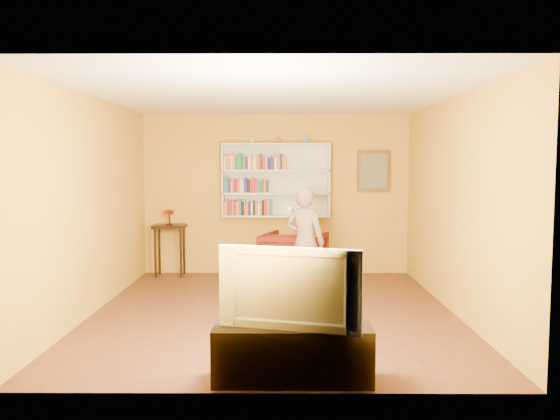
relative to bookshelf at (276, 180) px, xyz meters
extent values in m
cube|color=#472717|center=(0.00, -2.41, -1.65)|extent=(5.30, 5.80, 0.12)
cube|color=gold|center=(0.00, 0.11, -0.24)|extent=(5.30, 0.04, 2.70)
cube|color=gold|center=(0.00, -4.93, -0.24)|extent=(5.30, 0.04, 2.70)
cube|color=gold|center=(-2.27, -2.41, -0.24)|extent=(0.04, 5.80, 2.70)
cube|color=gold|center=(2.27, -2.41, -0.24)|extent=(0.04, 5.80, 2.70)
cube|color=white|center=(0.00, -2.41, 1.14)|extent=(5.30, 5.80, 0.06)
cube|color=silver|center=(0.00, 0.07, 0.01)|extent=(1.80, 0.03, 1.20)
cube|color=silver|center=(-0.89, -0.06, 0.01)|extent=(0.03, 0.28, 1.20)
cube|color=silver|center=(0.89, -0.06, 0.01)|extent=(0.03, 0.28, 1.20)
cube|color=silver|center=(0.00, -0.06, -0.59)|extent=(1.80, 0.28, 0.03)
cube|color=silver|center=(0.00, -0.06, -0.21)|extent=(1.80, 0.28, 0.03)
cube|color=silver|center=(0.00, -0.06, 0.17)|extent=(1.80, 0.28, 0.03)
cube|color=silver|center=(0.00, -0.06, 0.61)|extent=(1.80, 0.28, 0.03)
cube|color=#C67F22|center=(-0.84, -0.10, -0.47)|extent=(0.04, 0.18, 0.22)
cube|color=#AB1A28|center=(-0.80, -0.12, -0.45)|extent=(0.03, 0.14, 0.27)
cube|color=#592165|center=(-0.76, -0.11, -0.46)|extent=(0.04, 0.15, 0.25)
cube|color=#C67F22|center=(-0.72, -0.11, -0.46)|extent=(0.02, 0.17, 0.24)
cube|color=#AB1A28|center=(-0.68, -0.11, -0.45)|extent=(0.04, 0.17, 0.26)
cube|color=#C67F22|center=(-0.64, -0.12, -0.47)|extent=(0.04, 0.14, 0.23)
cube|color=#237081|center=(-0.59, -0.10, -0.45)|extent=(0.03, 0.18, 0.27)
cube|color=black|center=(-0.55, -0.12, -0.47)|extent=(0.04, 0.14, 0.22)
cube|color=#C67F22|center=(-0.52, -0.11, -0.45)|extent=(0.02, 0.15, 0.27)
cube|color=#CE6629|center=(-0.48, -0.11, -0.48)|extent=(0.03, 0.16, 0.20)
cube|color=navy|center=(-0.44, -0.10, -0.47)|extent=(0.04, 0.18, 0.23)
cube|color=white|center=(-0.40, -0.10, -0.46)|extent=(0.03, 0.18, 0.23)
cube|color=black|center=(-0.36, -0.11, -0.46)|extent=(0.03, 0.16, 0.24)
cube|color=#CE6629|center=(-0.33, -0.10, -0.47)|extent=(0.04, 0.18, 0.23)
cube|color=white|center=(-0.28, -0.11, -0.48)|extent=(0.03, 0.15, 0.19)
cube|color=#C67F22|center=(-0.25, -0.10, -0.46)|extent=(0.03, 0.17, 0.23)
cube|color=black|center=(-0.22, -0.11, -0.45)|extent=(0.02, 0.17, 0.25)
cube|color=#AB1A28|center=(-0.18, -0.11, -0.45)|extent=(0.04, 0.16, 0.26)
cube|color=#CE6629|center=(-0.13, -0.12, -0.45)|extent=(0.04, 0.15, 0.27)
cube|color=#237081|center=(-0.08, -0.12, -0.45)|extent=(0.04, 0.15, 0.27)
cube|color=#237081|center=(-0.85, -0.10, -0.08)|extent=(0.02, 0.19, 0.23)
cube|color=#237081|center=(-0.82, -0.10, -0.07)|extent=(0.04, 0.17, 0.26)
cube|color=navy|center=(-0.77, -0.10, -0.09)|extent=(0.04, 0.19, 0.22)
cube|color=#C67F22|center=(-0.73, -0.10, -0.10)|extent=(0.04, 0.18, 0.21)
cube|color=#AB1A28|center=(-0.69, -0.10, -0.09)|extent=(0.03, 0.17, 0.23)
cube|color=#AB1A28|center=(-0.65, -0.11, -0.08)|extent=(0.03, 0.16, 0.23)
cube|color=#CE6629|center=(-0.61, -0.12, -0.08)|extent=(0.03, 0.14, 0.23)
cube|color=white|center=(-0.58, -0.10, -0.07)|extent=(0.03, 0.18, 0.25)
cube|color=white|center=(-0.54, -0.10, -0.09)|extent=(0.02, 0.18, 0.22)
cube|color=navy|center=(-0.50, -0.11, -0.07)|extent=(0.04, 0.16, 0.25)
cube|color=black|center=(-0.46, -0.11, -0.09)|extent=(0.03, 0.16, 0.22)
cube|color=#AB1A28|center=(-0.41, -0.11, -0.10)|extent=(0.04, 0.15, 0.20)
cube|color=#AB1A28|center=(-0.37, -0.10, -0.08)|extent=(0.03, 0.18, 0.25)
cube|color=#AB1A28|center=(-0.33, -0.10, -0.09)|extent=(0.04, 0.18, 0.22)
cube|color=#237081|center=(-0.28, -0.11, -0.10)|extent=(0.04, 0.16, 0.20)
cube|color=#1B7B26|center=(-0.24, -0.10, -0.09)|extent=(0.02, 0.18, 0.22)
cube|color=brown|center=(-0.21, -0.11, -0.08)|extent=(0.02, 0.16, 0.23)
cube|color=#CE6629|center=(-0.18, -0.11, -0.10)|extent=(0.03, 0.16, 0.21)
cube|color=black|center=(-0.14, -0.09, -0.09)|extent=(0.04, 0.19, 0.21)
cube|color=white|center=(-0.85, -0.12, 0.28)|extent=(0.02, 0.15, 0.21)
cube|color=#C67F22|center=(-0.82, -0.11, 0.30)|extent=(0.03, 0.15, 0.25)
cube|color=#CE6629|center=(-0.78, -0.12, 0.31)|extent=(0.04, 0.14, 0.25)
cube|color=white|center=(-0.73, -0.11, 0.30)|extent=(0.04, 0.17, 0.23)
cube|color=#C67F22|center=(-0.69, -0.10, 0.31)|extent=(0.03, 0.17, 0.27)
cube|color=#1B7B26|center=(-0.66, -0.11, 0.29)|extent=(0.04, 0.17, 0.22)
cube|color=#237081|center=(-0.61, -0.10, 0.31)|extent=(0.04, 0.18, 0.26)
cube|color=#1B7B26|center=(-0.57, -0.12, 0.31)|extent=(0.04, 0.14, 0.27)
cube|color=#237081|center=(-0.52, -0.11, 0.29)|extent=(0.04, 0.15, 0.22)
cube|color=#592165|center=(-0.48, -0.10, 0.29)|extent=(0.03, 0.17, 0.22)
cube|color=white|center=(-0.44, -0.11, 0.28)|extent=(0.04, 0.17, 0.21)
cube|color=#C67F22|center=(-0.40, -0.10, 0.28)|extent=(0.03, 0.18, 0.21)
cube|color=white|center=(-0.35, -0.10, 0.29)|extent=(0.04, 0.19, 0.22)
cube|color=#C67F22|center=(-0.32, -0.11, 0.30)|extent=(0.02, 0.16, 0.24)
cube|color=brown|center=(-0.28, -0.11, 0.30)|extent=(0.04, 0.15, 0.25)
cube|color=black|center=(-0.25, -0.11, 0.31)|extent=(0.03, 0.16, 0.27)
cube|color=#AB1A28|center=(-0.20, -0.10, 0.28)|extent=(0.04, 0.17, 0.20)
cube|color=#C67F22|center=(-0.16, -0.11, 0.29)|extent=(0.04, 0.16, 0.22)
cube|color=navy|center=(-0.11, -0.10, 0.28)|extent=(0.04, 0.18, 0.20)
cube|color=navy|center=(-0.07, -0.11, 0.30)|extent=(0.03, 0.15, 0.23)
cube|color=black|center=(-0.04, -0.12, 0.28)|extent=(0.02, 0.15, 0.19)
cube|color=white|center=(0.00, -0.12, 0.28)|extent=(0.04, 0.14, 0.20)
cube|color=#CE6629|center=(0.05, -0.12, 0.31)|extent=(0.04, 0.15, 0.26)
cube|color=navy|center=(0.09, -0.10, 0.31)|extent=(0.02, 0.19, 0.26)
cube|color=#C67F22|center=(0.12, -0.10, 0.31)|extent=(0.03, 0.19, 0.25)
cube|color=#C67F22|center=(0.15, -0.11, 0.28)|extent=(0.03, 0.15, 0.20)
cube|color=gold|center=(-0.40, -0.06, 0.67)|extent=(0.08, 0.08, 0.10)
cube|color=maroon|center=(0.04, -0.06, 0.67)|extent=(0.07, 0.07, 0.10)
cube|color=slate|center=(0.49, -0.06, 0.68)|extent=(0.09, 0.09, 0.13)
cube|color=brown|center=(1.65, 0.06, 0.16)|extent=(0.55, 0.04, 0.70)
cube|color=#7E715B|center=(1.65, 0.03, 0.16)|extent=(0.45, 0.02, 0.58)
cylinder|color=black|center=(-1.99, -0.31, -1.19)|extent=(0.04, 0.04, 0.80)
cylinder|color=black|center=(-1.57, -0.31, -1.19)|extent=(0.04, 0.04, 0.80)
cylinder|color=black|center=(-1.99, -0.01, -1.19)|extent=(0.04, 0.04, 0.80)
cylinder|color=black|center=(-1.57, -0.01, -1.19)|extent=(0.04, 0.04, 0.80)
cube|color=black|center=(-1.78, -0.16, -0.76)|extent=(0.53, 0.40, 0.06)
cylinder|color=maroon|center=(-1.78, -0.16, -0.72)|extent=(0.11, 0.11, 0.02)
cylinder|color=maroon|center=(-1.78, -0.16, -0.64)|extent=(0.03, 0.03, 0.14)
ellipsoid|color=maroon|center=(-1.78, -0.16, -0.52)|extent=(0.15, 0.15, 0.10)
cylinder|color=beige|center=(-1.70, -0.16, -0.53)|extent=(0.01, 0.01, 0.11)
cylinder|color=beige|center=(-1.71, -0.12, -0.53)|extent=(0.01, 0.01, 0.11)
cylinder|color=beige|center=(-1.75, -0.09, -0.53)|extent=(0.01, 0.01, 0.11)
cylinder|color=beige|center=(-1.79, -0.09, -0.53)|extent=(0.01, 0.01, 0.11)
cylinder|color=beige|center=(-1.83, -0.10, -0.53)|extent=(0.01, 0.01, 0.11)
cylinder|color=beige|center=(-1.85, -0.14, -0.53)|extent=(0.01, 0.01, 0.11)
cylinder|color=beige|center=(-1.85, -0.18, -0.53)|extent=(0.01, 0.01, 0.11)
cylinder|color=beige|center=(-1.83, -0.22, -0.53)|extent=(0.01, 0.01, 0.11)
cylinder|color=beige|center=(-1.79, -0.23, -0.53)|extent=(0.01, 0.01, 0.11)
cylinder|color=beige|center=(-1.75, -0.23, -0.53)|extent=(0.01, 0.01, 0.11)
cylinder|color=beige|center=(-1.71, -0.20, -0.53)|extent=(0.01, 0.01, 0.11)
imported|color=#410804|center=(0.29, -0.95, -1.18)|extent=(1.13, 1.14, 0.83)
imported|color=#7E675C|center=(0.42, -1.65, -0.82)|extent=(0.67, 0.58, 1.56)
cube|color=white|center=(0.20, -2.03, -0.31)|extent=(0.04, 0.15, 0.04)
cube|color=black|center=(0.20, -4.66, -1.35)|extent=(1.35, 0.41, 0.48)
imported|color=black|center=(0.20, -4.66, -0.77)|extent=(1.20, 0.45, 0.69)
camera|label=1|loc=(0.12, -9.19, 0.24)|focal=35.00mm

